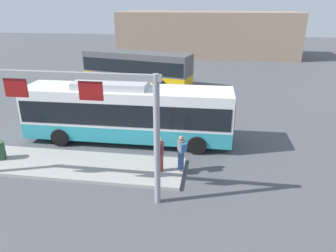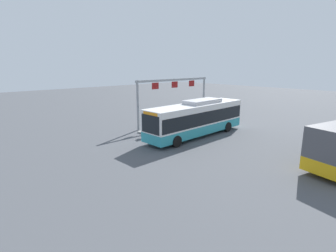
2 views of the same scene
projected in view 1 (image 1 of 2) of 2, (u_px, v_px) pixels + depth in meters
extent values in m
plane|color=#4C4F54|center=(129.00, 140.00, 18.35)|extent=(120.00, 120.00, 0.00)
cube|color=#9E9E99|center=(81.00, 166.00, 15.37)|extent=(10.00, 2.80, 0.16)
cube|color=teal|center=(129.00, 128.00, 18.06)|extent=(11.57, 2.68, 0.85)
cube|color=white|center=(127.00, 105.00, 17.56)|extent=(11.57, 2.68, 1.90)
cube|color=black|center=(128.00, 108.00, 17.63)|extent=(11.34, 2.71, 1.20)
cube|color=black|center=(233.00, 111.00, 16.87)|extent=(0.07, 2.13, 1.50)
cube|color=#B7B7BC|center=(111.00, 85.00, 17.25)|extent=(4.06, 1.81, 0.36)
cube|color=orange|center=(233.00, 96.00, 16.57)|extent=(0.15, 1.75, 0.28)
cylinder|color=black|center=(199.00, 128.00, 18.78)|extent=(1.00, 0.32, 1.00)
cylinder|color=black|center=(197.00, 145.00, 16.57)|extent=(1.00, 0.32, 1.00)
cylinder|color=black|center=(78.00, 122.00, 19.71)|extent=(1.00, 0.32, 1.00)
cylinder|color=black|center=(60.00, 137.00, 17.50)|extent=(1.00, 0.32, 1.00)
cube|color=#EAAD14|center=(137.00, 77.00, 30.20)|extent=(10.68, 4.86, 0.85)
cube|color=#4C4C51|center=(137.00, 62.00, 29.69)|extent=(10.68, 4.86, 1.90)
cube|color=black|center=(137.00, 64.00, 29.76)|extent=(10.48, 4.85, 1.20)
cylinder|color=black|center=(100.00, 79.00, 30.45)|extent=(1.04, 0.53, 1.00)
cylinder|color=black|center=(113.00, 74.00, 32.52)|extent=(1.04, 0.53, 1.00)
cylinder|color=black|center=(161.00, 85.00, 28.22)|extent=(1.04, 0.53, 1.00)
cylinder|color=black|center=(171.00, 80.00, 30.29)|extent=(1.04, 0.53, 1.00)
cylinder|color=#334C8C|center=(181.00, 160.00, 14.81)|extent=(0.38, 0.38, 0.85)
cylinder|color=slate|center=(181.00, 146.00, 14.55)|extent=(0.46, 0.46, 0.60)
sphere|color=#9E755B|center=(181.00, 138.00, 14.40)|extent=(0.22, 0.22, 0.22)
cube|color=#335993|center=(183.00, 148.00, 14.31)|extent=(0.33, 0.30, 0.40)
cylinder|color=maroon|center=(160.00, 163.00, 14.60)|extent=(0.34, 0.34, 0.85)
cylinder|color=maroon|center=(160.00, 148.00, 14.33)|extent=(0.41, 0.41, 0.60)
sphere|color=tan|center=(160.00, 140.00, 14.18)|extent=(0.22, 0.22, 0.22)
cube|color=#26262D|center=(158.00, 150.00, 14.09)|extent=(0.31, 0.24, 0.40)
cylinder|color=gray|center=(157.00, 143.00, 11.80)|extent=(0.24, 0.24, 5.20)
cube|color=gray|center=(13.00, 73.00, 11.63)|extent=(11.07, 0.20, 0.24)
cube|color=maroon|center=(16.00, 88.00, 11.83)|extent=(0.90, 0.08, 0.70)
cube|color=maroon|center=(91.00, 91.00, 11.43)|extent=(0.90, 0.08, 0.70)
cube|color=gray|center=(207.00, 34.00, 45.85)|extent=(25.12, 8.00, 6.10)
cylinder|color=#2D5133|center=(0.00, 151.00, 15.72)|extent=(0.52, 0.52, 0.90)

